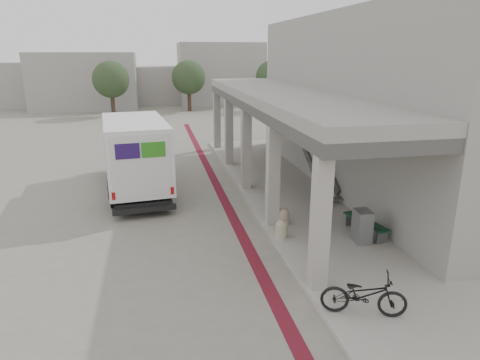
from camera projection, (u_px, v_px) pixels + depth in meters
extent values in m
plane|color=slate|center=(210.00, 238.00, 13.14)|extent=(120.00, 120.00, 0.00)
cube|color=maroon|center=(231.00, 213.00, 15.21)|extent=(0.35, 40.00, 0.01)
cube|color=#9F988F|center=(332.00, 226.00, 13.88)|extent=(4.40, 28.00, 0.12)
cube|color=gray|center=(370.00, 102.00, 17.76)|extent=(4.30, 17.00, 7.00)
cube|color=#484643|center=(283.00, 104.00, 17.05)|extent=(3.40, 16.90, 0.35)
cube|color=gray|center=(283.00, 95.00, 16.95)|extent=(3.40, 16.90, 0.35)
cube|color=gray|center=(85.00, 81.00, 42.76)|extent=(10.00, 6.00, 5.50)
cube|color=gray|center=(156.00, 85.00, 48.06)|extent=(8.00, 6.00, 4.00)
cube|color=gray|center=(220.00, 73.00, 47.16)|extent=(9.00, 6.00, 6.50)
cube|color=gray|center=(30.00, 85.00, 44.58)|extent=(7.00, 5.00, 4.50)
cylinder|color=#38281C|center=(113.00, 102.00, 38.14)|extent=(0.36, 0.36, 2.40)
sphere|color=#273821|center=(111.00, 79.00, 37.57)|extent=(3.20, 3.20, 3.20)
cylinder|color=#38281C|center=(189.00, 99.00, 41.35)|extent=(0.36, 0.36, 2.40)
sphere|color=#273821|center=(189.00, 77.00, 40.78)|extent=(3.20, 3.20, 3.20)
cylinder|color=#38281C|center=(272.00, 98.00, 41.93)|extent=(0.36, 0.36, 2.40)
sphere|color=#273821|center=(272.00, 77.00, 41.36)|extent=(3.20, 3.20, 3.20)
cube|color=black|center=(137.00, 181.00, 17.67)|extent=(2.65, 6.70, 0.28)
cube|color=silver|center=(136.00, 151.00, 16.48)|extent=(2.75, 5.06, 2.43)
cube|color=silver|center=(130.00, 139.00, 19.46)|extent=(2.42, 2.00, 2.15)
cube|color=silver|center=(130.00, 152.00, 20.58)|extent=(2.10, 0.78, 0.75)
cube|color=black|center=(129.00, 126.00, 20.00)|extent=(2.09, 0.67, 0.98)
cube|color=black|center=(145.00, 209.00, 14.61)|extent=(2.16, 0.46, 0.17)
cube|color=#261150|center=(104.00, 139.00, 16.63)|extent=(0.16, 1.30, 0.70)
cube|color=#2C7F1B|center=(105.00, 146.00, 15.36)|extent=(0.16, 1.30, 0.70)
cube|color=#261150|center=(127.00, 151.00, 13.96)|extent=(0.79, 0.11, 0.51)
cube|color=#2C7F1B|center=(153.00, 150.00, 14.20)|extent=(0.79, 0.11, 0.51)
cylinder|color=black|center=(110.00, 167.00, 19.58)|extent=(0.35, 0.86, 0.84)
cylinder|color=black|center=(154.00, 164.00, 20.15)|extent=(0.35, 0.86, 0.84)
cylinder|color=black|center=(113.00, 196.00, 15.66)|extent=(0.35, 0.86, 0.84)
cylinder|color=black|center=(167.00, 191.00, 16.23)|extent=(0.35, 0.86, 0.84)
cube|color=slate|center=(382.00, 237.00, 12.47)|extent=(0.39, 0.15, 0.38)
cube|color=slate|center=(350.00, 219.00, 13.79)|extent=(0.39, 0.15, 0.38)
cube|color=#133B22|center=(362.00, 222.00, 13.02)|extent=(0.47, 1.78, 0.04)
cube|color=#133B22|center=(366.00, 221.00, 13.07)|extent=(0.47, 1.78, 0.04)
cube|color=#133B22|center=(369.00, 221.00, 13.12)|extent=(0.47, 1.78, 0.04)
cylinder|color=gray|center=(284.00, 219.00, 13.87)|extent=(0.37, 0.37, 0.37)
sphere|color=gray|center=(284.00, 213.00, 13.82)|extent=(0.37, 0.37, 0.37)
cylinder|color=tan|center=(281.00, 231.00, 12.91)|extent=(0.36, 0.36, 0.36)
sphere|color=tan|center=(282.00, 226.00, 12.86)|extent=(0.36, 0.36, 0.36)
cube|color=slate|center=(362.00, 226.00, 12.48)|extent=(0.47, 0.61, 0.97)
imported|color=black|center=(364.00, 294.00, 8.99)|extent=(1.90, 1.21, 0.94)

